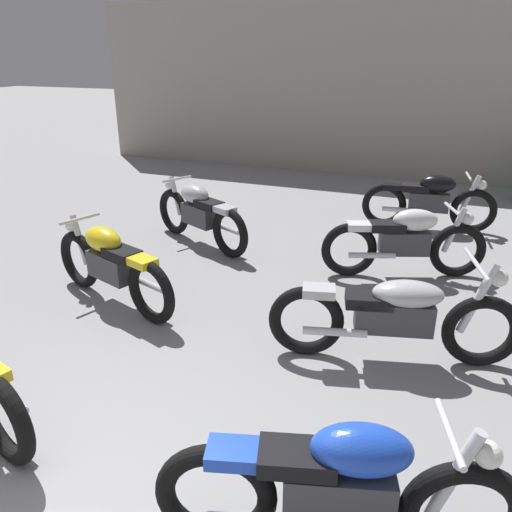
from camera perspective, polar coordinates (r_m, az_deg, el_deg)
back_wall at (r=11.46m, az=13.04°, el=17.63°), size 12.89×0.24×3.60m
motorcycle_left_row_1 at (r=5.65m, az=-15.88°, el=-0.83°), size 1.90×0.76×0.88m
motorcycle_left_row_2 at (r=7.19m, az=-6.32°, el=4.78°), size 1.83×0.95×0.88m
motorcycle_right_row_0 at (r=2.96m, az=9.38°, el=-24.06°), size 1.92×0.73×0.88m
motorcycle_right_row_1 at (r=4.60m, az=15.25°, el=-6.29°), size 2.13×0.85×0.97m
motorcycle_right_row_2 at (r=6.35m, az=16.29°, el=1.67°), size 1.88×0.81×0.88m
motorcycle_right_row_3 at (r=8.20m, az=18.77°, el=5.91°), size 1.97×0.57×0.88m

